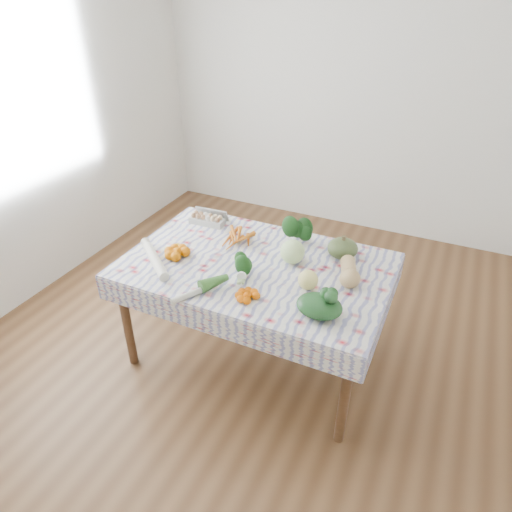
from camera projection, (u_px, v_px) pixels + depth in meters
ground at (256, 353)px, 3.28m from camera, size 4.50×4.50×0.00m
wall_back at (358, 89)px, 4.27m from camera, size 4.00×0.04×2.80m
dining_table at (256, 275)px, 2.92m from camera, size 1.60×1.00×0.75m
tablecloth at (256, 265)px, 2.88m from camera, size 1.66×1.06×0.01m
egg_carton at (207, 220)px, 3.32m from camera, size 0.26×0.11×0.07m
carrot_bunch at (237, 242)px, 3.07m from camera, size 0.26×0.24×0.04m
kale_bunch at (297, 235)px, 3.05m from camera, size 0.20×0.18×0.14m
kabocha_squash at (343, 248)px, 2.92m from camera, size 0.25×0.25×0.13m
cabbage at (293, 252)px, 2.85m from camera, size 0.19×0.19×0.16m
butternut_squash at (349, 271)px, 2.70m from camera, size 0.20×0.29×0.12m
orange_cluster at (177, 252)px, 2.93m from camera, size 0.26×0.26×0.07m
broccoli at (242, 270)px, 2.72m from camera, size 0.18×0.18×0.11m
mandarin_cluster at (248, 295)px, 2.56m from camera, size 0.21×0.21×0.05m
grapefruit at (308, 280)px, 2.62m from camera, size 0.15×0.15×0.12m
spinach_bag at (319, 306)px, 2.42m from camera, size 0.27×0.23×0.11m
daikon at (155, 261)px, 2.85m from camera, size 0.37×0.32×0.06m
leek at (200, 290)px, 2.60m from camera, size 0.21×0.33×0.04m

